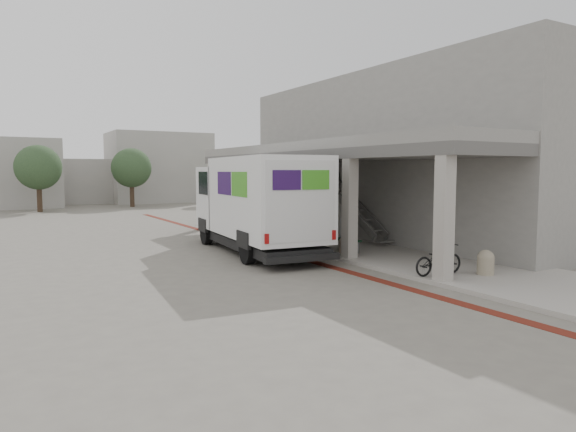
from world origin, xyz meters
TOP-DOWN VIEW (x-y plane):
  - ground at (0.00, 0.00)m, footprint 120.00×120.00m
  - bike_lane_stripe at (1.00, 2.00)m, footprint 0.35×40.00m
  - sidewalk at (4.00, 0.00)m, footprint 4.40×28.00m
  - transit_building at (6.83, 4.50)m, footprint 7.60×17.00m
  - distant_backdrop at (-2.84, 35.89)m, footprint 28.00×10.00m
  - tree_left at (-5.00, 28.00)m, footprint 3.20×3.20m
  - tree_mid at (2.00, 30.00)m, footprint 3.20×3.20m
  - tree_right at (10.00, 29.00)m, footprint 3.20×3.20m
  - fedex_truck at (0.30, 3.69)m, footprint 3.19×8.17m
  - bench at (2.60, 1.87)m, footprint 0.78×1.95m
  - bollard_near at (3.65, -3.57)m, footprint 0.45×0.45m
  - bollard_far at (2.52, 1.37)m, footprint 0.37×0.37m
  - utility_cabinet at (4.30, 3.58)m, footprint 0.51×0.62m
  - bicycle_black at (2.50, -2.96)m, footprint 1.62×0.61m

SIDE VIEW (x-z plane):
  - ground at x=0.00m, z-range 0.00..0.00m
  - bike_lane_stripe at x=1.00m, z-range 0.00..0.01m
  - sidewalk at x=4.00m, z-range 0.00..0.12m
  - bollard_far at x=2.52m, z-range 0.12..0.68m
  - bench at x=2.60m, z-range 0.22..0.66m
  - bollard_near at x=3.65m, z-range 0.12..0.80m
  - bicycle_black at x=2.50m, z-range 0.12..0.96m
  - utility_cabinet at x=4.30m, z-range 0.12..1.04m
  - fedex_truck at x=0.30m, z-range 0.11..3.51m
  - distant_backdrop at x=-2.84m, z-range -0.55..5.95m
  - tree_left at x=-5.00m, z-range 0.78..5.58m
  - tree_mid at x=2.00m, z-range 0.78..5.58m
  - tree_right at x=10.00m, z-range 0.78..5.58m
  - transit_building at x=6.83m, z-range -0.10..6.90m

